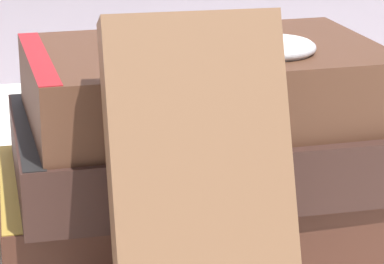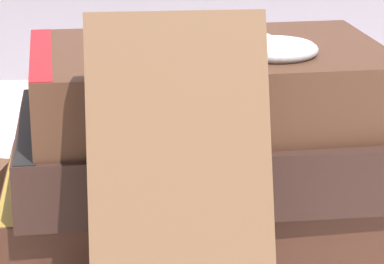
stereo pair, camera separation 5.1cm
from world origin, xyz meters
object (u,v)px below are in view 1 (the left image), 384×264
at_px(book_flat_middle, 187,147).
at_px(book_flat_top, 196,83).
at_px(book_leaning_front, 202,202).
at_px(pocket_watch, 272,47).
at_px(book_flat_bottom, 184,204).
at_px(reading_glasses, 69,160).

xyz_separation_m(book_flat_middle, book_flat_top, (0.00, -0.00, 0.04)).
relative_size(book_leaning_front, pocket_watch, 3.09).
height_order(book_flat_bottom, book_leaning_front, book_leaning_front).
relative_size(book_leaning_front, reading_glasses, 1.68).
bearing_deg(pocket_watch, book_flat_middle, 154.11).
relative_size(book_flat_middle, reading_glasses, 2.24).
xyz_separation_m(book_flat_middle, reading_glasses, (-0.06, 0.15, -0.06)).
bearing_deg(book_leaning_front, book_flat_top, 79.96).
height_order(book_flat_bottom, book_flat_middle, book_flat_middle).
distance_m(book_flat_bottom, pocket_watch, 0.12).
bearing_deg(book_leaning_front, book_flat_middle, 82.35).
bearing_deg(reading_glasses, book_flat_top, -84.36).
relative_size(book_flat_top, book_leaning_front, 1.30).
bearing_deg(reading_glasses, pocket_watch, -76.12).
relative_size(book_flat_bottom, reading_glasses, 2.43).
bearing_deg(book_flat_bottom, book_leaning_front, -97.80).
bearing_deg(book_flat_middle, book_flat_top, -30.04).
height_order(pocket_watch, reading_glasses, pocket_watch).
height_order(book_flat_middle, book_leaning_front, book_leaning_front).
height_order(book_flat_bottom, pocket_watch, pocket_watch).
distance_m(book_flat_top, reading_glasses, 0.19).
bearing_deg(book_flat_bottom, book_flat_middle, -86.16).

